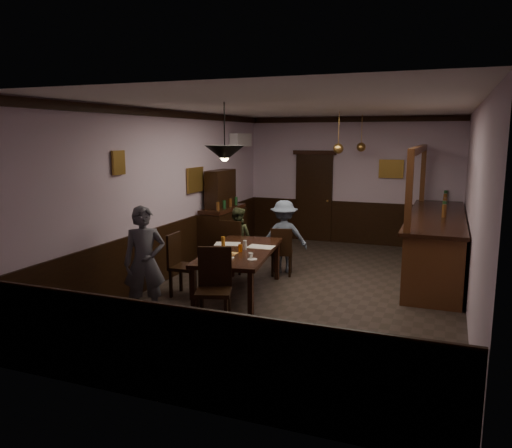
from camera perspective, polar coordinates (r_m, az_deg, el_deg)
The scene contains 31 objects.
room at distance 8.17m, azimuth 5.80°, elevation 2.64°, with size 5.01×8.01×3.01m.
dining_table at distance 7.98m, azimuth -1.86°, elevation -3.43°, with size 1.31×2.32×0.75m.
chair_far_left at distance 9.32m, azimuth -2.65°, elevation -2.30°, with size 0.44×0.44×1.01m.
chair_far_right at distance 9.14m, azimuth 2.94°, elevation -2.94°, with size 0.47×0.47×0.90m.
chair_near at distance 6.79m, azimuth -4.80°, elevation -6.79°, with size 0.59×0.59×1.06m.
chair_side at distance 8.11m, azimuth -8.61°, elevation -4.28°, with size 0.46×0.46×1.01m.
person_standing at distance 7.16m, azimuth -12.61°, elevation -4.33°, with size 0.58×0.38×1.59m, color #545460.
person_seated_left at distance 9.57m, azimuth -2.13°, elevation -1.66°, with size 0.59×0.46×1.21m, color #414A2C.
person_seated_right at distance 9.37m, azimuth 3.20°, elevation -1.44°, with size 0.88×0.51×1.36m, color slate.
newspaper_left at distance 8.39m, azimuth -3.28°, elevation -2.29°, with size 0.42×0.30×0.01m, color silver.
newspaper_right at distance 8.15m, azimuth 0.56°, elevation -2.63°, with size 0.42×0.30×0.01m, color silver.
napkin at distance 7.74m, azimuth -2.72°, elevation -3.35°, with size 0.15×0.15×0.00m, color #E5AE54.
saucer at distance 7.33m, azimuth -0.43°, elevation -4.06°, with size 0.15×0.15×0.01m, color white.
coffee_cup at distance 7.40m, azimuth -0.62°, elevation -3.60°, with size 0.08×0.08×0.07m, color white.
pastry_plate at distance 7.44m, azimuth -3.34°, elevation -3.87°, with size 0.22×0.22×0.01m, color white.
pastry_ring_a at distance 7.50m, azimuth -3.77°, elevation -3.54°, with size 0.13×0.13×0.04m, color #C68C47.
pastry_ring_b at distance 7.50m, azimuth -2.92°, elevation -3.54°, with size 0.13×0.13×0.04m, color #C68C47.
soda_can at distance 7.83m, azimuth -1.81°, elevation -2.76°, with size 0.07×0.07×0.12m, color orange.
beer_glass at distance 8.02m, azimuth -3.77°, elevation -2.17°, with size 0.06×0.06×0.20m, color #BF721E.
water_glass at distance 7.96m, azimuth -1.27°, elevation -2.43°, with size 0.06×0.06×0.15m, color silver.
pepper_mill at distance 7.38m, azimuth -5.90°, elevation -3.52°, with size 0.04×0.04×0.14m, color black.
sideboard at distance 10.44m, azimuth -3.83°, elevation 0.08°, with size 0.50×1.40×1.85m.
bar_counter at distance 9.79m, azimuth 19.86°, elevation -2.03°, with size 0.98×4.21×2.36m.
door_back at distance 12.24m, azimuth 6.62°, elevation 2.96°, with size 0.90×0.06×2.10m, color black.
ac_unit at distance 11.63m, azimuth -1.75°, elevation 9.57°, with size 0.20×0.85×0.30m.
picture_left_small at distance 7.74m, azimuth -15.44°, elevation 6.77°, with size 0.04×0.28×0.36m.
picture_left_large at distance 9.80m, azimuth -6.95°, elevation 5.03°, with size 0.04×0.62×0.48m.
picture_back at distance 11.86m, azimuth 15.20°, elevation 6.10°, with size 0.55×0.04×0.42m.
pendant_iron at distance 6.99m, azimuth -3.60°, elevation 8.06°, with size 0.56×0.56×0.81m.
pendant_brass_mid at distance 9.92m, azimuth 9.38°, elevation 8.49°, with size 0.20×0.20×0.81m.
pendant_brass_far at distance 11.32m, azimuth 11.93°, elevation 8.58°, with size 0.20×0.20×0.81m.
Camera 1 is at (2.14, -7.81, 2.54)m, focal length 35.00 mm.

